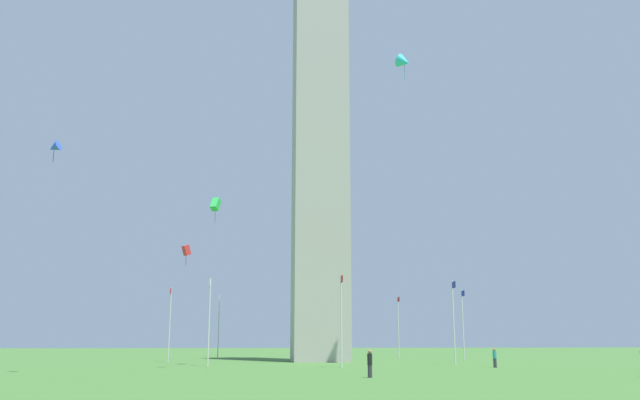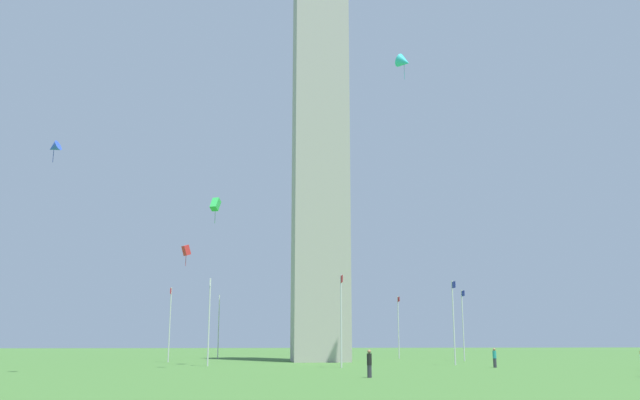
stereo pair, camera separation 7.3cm
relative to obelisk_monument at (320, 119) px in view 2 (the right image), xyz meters
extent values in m
plane|color=#3D6B2D|center=(0.00, 0.00, -28.74)|extent=(260.00, 260.00, 0.00)
cube|color=#A8A399|center=(0.00, 0.00, -3.45)|extent=(6.32, 6.32, 50.59)
cylinder|color=silver|center=(16.83, 0.00, -24.65)|extent=(0.14, 0.14, 8.19)
cube|color=red|center=(17.38, 0.00, -21.00)|extent=(1.00, 0.03, 0.64)
cylinder|color=silver|center=(11.90, 11.90, -24.65)|extent=(0.14, 0.14, 8.19)
cube|color=#1E2D99|center=(12.45, 11.90, -21.00)|extent=(1.00, 0.03, 0.64)
cylinder|color=silver|center=(0.00, 16.83, -24.65)|extent=(0.14, 0.14, 8.19)
cube|color=#1E2D99|center=(0.55, 16.83, -21.00)|extent=(1.00, 0.03, 0.64)
cylinder|color=silver|center=(-11.90, 11.90, -24.65)|extent=(0.14, 0.14, 8.19)
cube|color=red|center=(-11.35, 11.90, -21.00)|extent=(1.00, 0.03, 0.64)
cylinder|color=silver|center=(-16.83, 0.00, -24.65)|extent=(0.14, 0.14, 8.19)
cube|color=#1E2D99|center=(-16.28, 0.00, -21.00)|extent=(1.00, 0.03, 0.64)
cylinder|color=silver|center=(-11.90, -11.90, -24.65)|extent=(0.14, 0.14, 8.19)
cube|color=white|center=(-11.35, -11.90, -21.00)|extent=(1.00, 0.03, 0.64)
cylinder|color=silver|center=(0.00, -16.83, -24.65)|extent=(0.14, 0.14, 8.19)
cube|color=red|center=(0.55, -16.83, -21.00)|extent=(1.00, 0.03, 0.64)
cylinder|color=silver|center=(11.90, -11.90, -24.65)|extent=(0.14, 0.14, 8.19)
cube|color=white|center=(12.45, -11.90, -21.00)|extent=(1.00, 0.03, 0.64)
cylinder|color=#2D2D38|center=(32.35, -0.42, -28.34)|extent=(0.29, 0.29, 0.80)
cylinder|color=black|center=(32.35, -0.42, -27.57)|extent=(0.32, 0.32, 0.74)
sphere|color=#936B4C|center=(32.35, -0.42, -27.09)|extent=(0.24, 0.24, 0.24)
cylinder|color=#2D2D38|center=(17.98, 13.56, -28.34)|extent=(0.29, 0.29, 0.80)
cylinder|color=teal|center=(17.98, 13.56, -27.62)|extent=(0.32, 0.32, 0.65)
sphere|color=#936B4C|center=(17.98, 13.56, -27.17)|extent=(0.24, 0.24, 0.24)
cube|color=green|center=(10.92, -11.72, -13.13)|extent=(1.41, 1.12, 1.41)
cylinder|color=#208035|center=(10.92, -11.72, -14.23)|extent=(0.04, 0.04, 1.65)
cube|color=red|center=(16.96, -13.85, -18.58)|extent=(0.84, 0.89, 0.99)
cylinder|color=maroon|center=(16.96, -13.85, -19.36)|extent=(0.04, 0.04, 1.18)
cone|color=blue|center=(26.09, -23.19, -12.11)|extent=(1.08, 1.22, 1.08)
cylinder|color=#233C9D|center=(26.09, -23.19, -12.78)|extent=(0.04, 0.04, 1.00)
cone|color=#33C6D1|center=(13.07, 7.36, 2.09)|extent=(2.23, 2.27, 1.84)
cylinder|color=teal|center=(13.07, 7.36, 0.96)|extent=(0.04, 0.04, 1.69)
camera|label=1|loc=(75.75, -8.63, -26.34)|focal=36.92mm
camera|label=2|loc=(75.76, -8.56, -26.34)|focal=36.92mm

